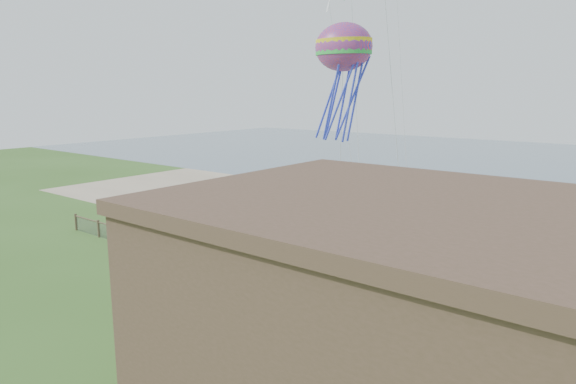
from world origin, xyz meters
name	(u,v)px	position (x,y,z in m)	size (l,w,h in m)	color
ground	(167,325)	(0.00, 0.00, 0.00)	(160.00, 160.00, 0.00)	#375E20
sand_beach	(395,225)	(0.00, 22.00, 0.00)	(72.00, 20.00, 0.02)	tan
ocean	(536,164)	(0.00, 66.00, 0.00)	(160.00, 68.00, 0.02)	slate
chainlink_fence	(257,276)	(0.00, 6.00, 0.55)	(36.20, 0.20, 1.25)	brown
motel	(451,352)	(13.00, -1.00, 3.50)	(15.00, 10.00, 7.00)	brown
motel_deck	(507,370)	(13.00, 5.00, 0.25)	(15.00, 2.00, 0.50)	brown
picnic_table	(328,322)	(5.89, 3.99, 0.41)	(1.94, 1.47, 0.82)	brown
octopus_kite	(343,80)	(0.51, 13.27, 10.81)	(3.61, 2.55, 7.43)	#FF3528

